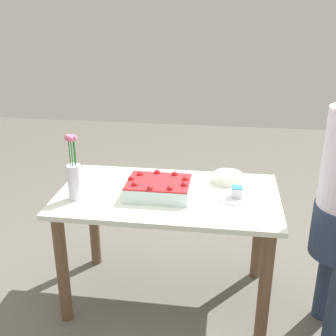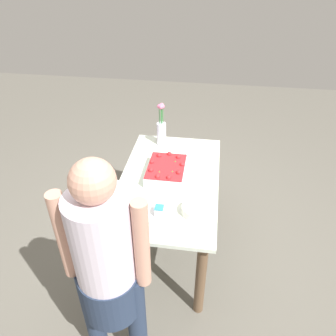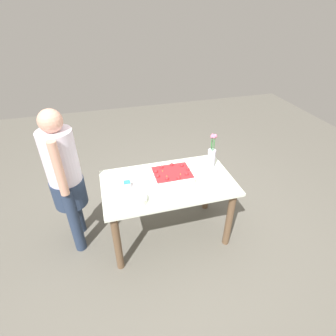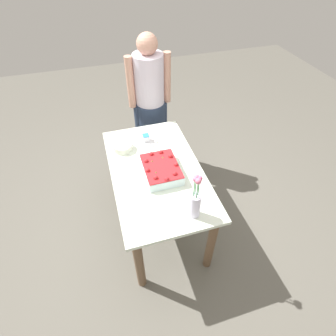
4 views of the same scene
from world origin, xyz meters
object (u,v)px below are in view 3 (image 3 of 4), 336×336
(sheet_cake, at_px, (172,175))
(flower_vase, at_px, (212,155))
(person_standing, at_px, (65,175))
(fruit_bowl, at_px, (137,200))
(cake_knife, at_px, (211,187))
(serving_plate_with_slice, at_px, (127,186))

(sheet_cake, xyz_separation_m, flower_vase, (0.45, 0.11, 0.09))
(sheet_cake, relative_size, person_standing, 0.24)
(sheet_cake, xyz_separation_m, fruit_bowl, (-0.39, -0.25, -0.02))
(cake_knife, relative_size, flower_vase, 0.55)
(flower_vase, bearing_deg, serving_plate_with_slice, -171.67)
(flower_vase, height_order, person_standing, person_standing)
(sheet_cake, height_order, cake_knife, sheet_cake)
(serving_plate_with_slice, relative_size, flower_vase, 0.55)
(cake_knife, relative_size, person_standing, 0.14)
(serving_plate_with_slice, bearing_deg, person_standing, 162.27)
(serving_plate_with_slice, distance_m, cake_knife, 0.79)
(serving_plate_with_slice, xyz_separation_m, cake_knife, (0.77, -0.19, -0.02))
(serving_plate_with_slice, height_order, person_standing, person_standing)
(sheet_cake, distance_m, cake_knife, 0.39)
(serving_plate_with_slice, bearing_deg, sheet_cake, 2.66)
(serving_plate_with_slice, distance_m, person_standing, 0.58)
(flower_vase, xyz_separation_m, fruit_bowl, (-0.84, -0.36, -0.11))
(person_standing, bearing_deg, sheet_cake, -8.82)
(serving_plate_with_slice, relative_size, person_standing, 0.14)
(flower_vase, distance_m, fruit_bowl, 0.92)
(sheet_cake, distance_m, fruit_bowl, 0.46)
(cake_knife, bearing_deg, sheet_cake, -128.52)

